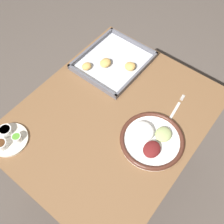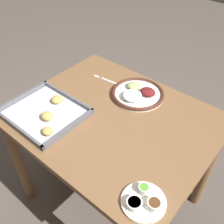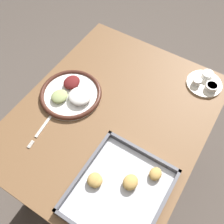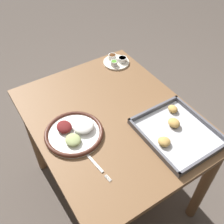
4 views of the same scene
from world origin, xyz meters
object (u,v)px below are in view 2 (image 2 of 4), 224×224
object	(u,v)px
dinner_plate	(137,93)
saucer_plate	(144,201)
fork	(110,82)
baking_tray	(46,112)

from	to	relation	value
dinner_plate	saucer_plate	bearing A→B (deg)	128.03
dinner_plate	fork	world-z (taller)	dinner_plate
dinner_plate	fork	bearing A→B (deg)	-0.66
saucer_plate	baking_tray	xyz separation A→B (m)	(0.63, -0.08, -0.00)
fork	baking_tray	world-z (taller)	baking_tray
dinner_plate	fork	xyz separation A→B (m)	(0.19, -0.00, -0.01)
dinner_plate	baking_tray	bearing A→B (deg)	58.14
saucer_plate	baking_tray	bearing A→B (deg)	-7.28
dinner_plate	baking_tray	world-z (taller)	dinner_plate
dinner_plate	baking_tray	size ratio (longest dim) A/B	0.77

